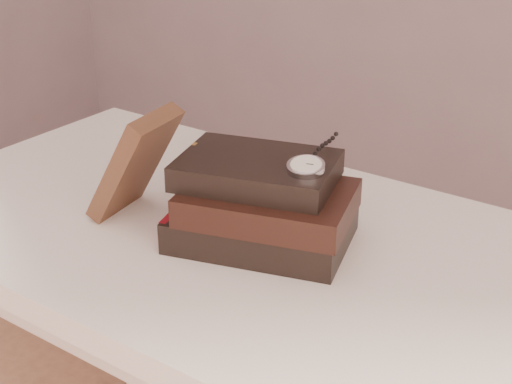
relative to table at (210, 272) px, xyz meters
The scene contains 5 objects.
table is the anchor object (origin of this frame).
book_stack 0.18m from the table, ahead, with size 0.29×0.23×0.12m.
journal 0.21m from the table, 154.78° to the right, with size 0.03×0.11×0.18m, color #3E2417.
pocket_watch 0.28m from the table, ahead, with size 0.06×0.16×0.02m.
eyeglasses 0.17m from the table, 94.72° to the left, with size 0.13×0.14×0.05m.
Camera 1 is at (0.64, -0.44, 1.27)m, focal length 52.38 mm.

